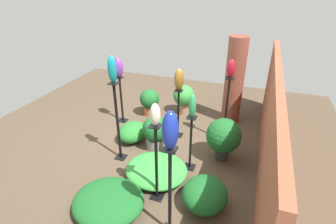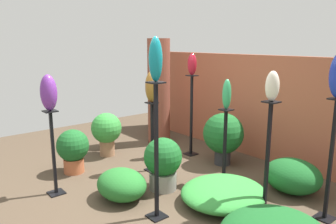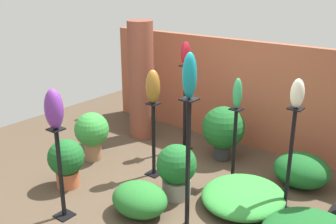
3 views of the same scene
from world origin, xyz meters
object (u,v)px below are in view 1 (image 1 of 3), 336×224
object	(u,v)px
pedestal_ruby	(226,113)
potted_plant_mid_right	(224,137)
art_vase_ruby	(231,69)
potted_plant_near_pillar	(155,131)
pedestal_jade	(191,146)
art_vase_jade	(192,106)
art_vase_bronze	(179,80)
art_vase_violet	(118,68)
pedestal_violet	(122,102)
brick_pillar	(234,81)
pedestal_cobalt	(170,197)
potted_plant_back_center	(150,101)
art_vase_ivory	(155,115)
pedestal_bronze	(178,116)
pedestal_ivory	(156,167)
potted_plant_front_left	(184,97)
pedestal_teal	(118,125)
art_vase_teal	(112,69)
art_vase_cobalt	(170,131)

from	to	relation	value
pedestal_ruby	potted_plant_mid_right	xyz separation A→B (m)	(0.68, 0.07, -0.15)
art_vase_ruby	potted_plant_near_pillar	size ratio (longest dim) A/B	0.51
pedestal_jade	art_vase_jade	size ratio (longest dim) A/B	2.56
art_vase_bronze	art_vase_violet	distance (m)	1.48
pedestal_violet	art_vase_bronze	bearing A→B (deg)	83.16
brick_pillar	pedestal_cobalt	size ratio (longest dim) A/B	1.46
potted_plant_back_center	art_vase_ivory	bearing A→B (deg)	25.37
pedestal_bronze	pedestal_ivory	xyz separation A→B (m)	(1.87, 0.25, 0.12)
pedestal_ruby	pedestal_ivory	size ratio (longest dim) A/B	1.06
brick_pillar	potted_plant_back_center	size ratio (longest dim) A/B	3.01
pedestal_violet	potted_plant_front_left	distance (m)	1.56
pedestal_ivory	art_vase_violet	xyz separation A→B (m)	(-2.05, -1.71, 0.74)
pedestal_teal	potted_plant_back_center	bearing A→B (deg)	-174.68
pedestal_violet	pedestal_jade	bearing A→B (deg)	59.99
pedestal_jade	potted_plant_front_left	size ratio (longest dim) A/B	1.40
pedestal_jade	pedestal_violet	world-z (taller)	pedestal_violet
pedestal_bronze	art_vase_teal	bearing A→B (deg)	-35.04
pedestal_ruby	art_vase_jade	world-z (taller)	art_vase_jade
pedestal_bronze	potted_plant_near_pillar	world-z (taller)	pedestal_bronze
potted_plant_near_pillar	pedestal_cobalt	bearing A→B (deg)	27.51
pedestal_teal	art_vase_jade	bearing A→B (deg)	96.90
pedestal_jade	art_vase_violet	distance (m)	2.48
pedestal_jade	art_vase_jade	xyz separation A→B (m)	(0.00, 0.00, 0.79)
art_vase_jade	art_vase_teal	size ratio (longest dim) A/B	0.89
pedestal_jade	art_vase_ivory	world-z (taller)	art_vase_ivory
art_vase_jade	potted_plant_mid_right	size ratio (longest dim) A/B	0.49
potted_plant_near_pillar	pedestal_bronze	bearing A→B (deg)	155.13
pedestal_jade	art_vase_teal	size ratio (longest dim) A/B	2.27
art_vase_bronze	art_vase_teal	world-z (taller)	art_vase_teal
art_vase_ruby	art_vase_teal	xyz separation A→B (m)	(1.31, -1.78, 0.19)
potted_plant_near_pillar	potted_plant_mid_right	size ratio (longest dim) A/B	0.84
art_vase_cobalt	art_vase_bronze	distance (m)	2.51
brick_pillar	pedestal_jade	distance (m)	2.19
art_vase_jade	art_vase_ivory	xyz separation A→B (m)	(0.88, -0.30, 0.23)
pedestal_ruby	potted_plant_front_left	size ratio (longest dim) A/B	1.86
art_vase_teal	potted_plant_front_left	world-z (taller)	art_vase_teal
art_vase_jade	potted_plant_back_center	distance (m)	2.45
pedestal_ruby	art_vase_jade	xyz separation A→B (m)	(1.14, -0.44, 0.62)
pedestal_bronze	brick_pillar	bearing A→B (deg)	137.81
art_vase_ruby	art_vase_violet	size ratio (longest dim) A/B	0.80
art_vase_teal	art_vase_ivory	bearing A→B (deg)	55.55
art_vase_violet	potted_plant_back_center	bearing A→B (deg)	137.48
pedestal_ruby	potted_plant_near_pillar	world-z (taller)	pedestal_ruby
art_vase_cobalt	art_vase_violet	distance (m)	3.34
art_vase_ivory	potted_plant_front_left	distance (m)	3.15
art_vase_cobalt	potted_plant_mid_right	bearing A→B (deg)	167.77
pedestal_jade	art_vase_teal	distance (m)	1.89
pedestal_cobalt	pedestal_violet	distance (m)	3.33
art_vase_bronze	art_vase_ruby	distance (m)	1.03
art_vase_teal	art_vase_violet	bearing A→B (deg)	-153.37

